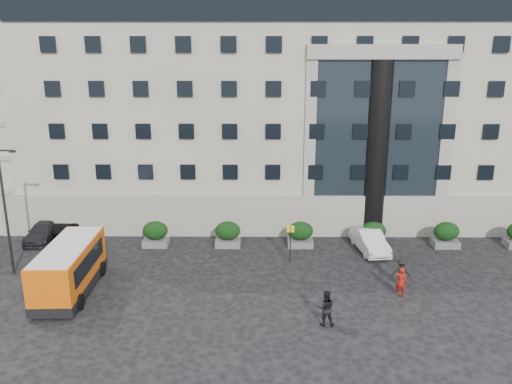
% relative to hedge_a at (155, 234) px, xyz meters
% --- Properties ---
extents(ground, '(120.00, 120.00, 0.00)m').
position_rel_hedge_a_xyz_m(ground, '(4.00, -7.80, -0.93)').
color(ground, black).
rests_on(ground, ground).
extents(civic_building, '(44.00, 24.00, 18.00)m').
position_rel_hedge_a_xyz_m(civic_building, '(10.00, 14.20, 8.07)').
color(civic_building, gray).
rests_on(civic_building, ground).
extents(entrance_column, '(1.80, 1.80, 13.00)m').
position_rel_hedge_a_xyz_m(entrance_column, '(16.00, 2.50, 5.57)').
color(entrance_column, black).
rests_on(entrance_column, ground).
extents(apartment_far, '(13.00, 13.00, 22.00)m').
position_rel_hedge_a_xyz_m(apartment_far, '(-23.00, 30.20, 10.07)').
color(apartment_far, '#82614C').
rests_on(apartment_far, ground).
extents(hedge_a, '(1.80, 1.26, 1.84)m').
position_rel_hedge_a_xyz_m(hedge_a, '(0.00, 0.00, 0.00)').
color(hedge_a, '#535250').
rests_on(hedge_a, ground).
extents(hedge_b, '(1.80, 1.26, 1.84)m').
position_rel_hedge_a_xyz_m(hedge_b, '(5.20, 0.00, 0.00)').
color(hedge_b, '#535250').
rests_on(hedge_b, ground).
extents(hedge_c, '(1.80, 1.26, 1.84)m').
position_rel_hedge_a_xyz_m(hedge_c, '(10.40, 0.00, 0.00)').
color(hedge_c, '#535250').
rests_on(hedge_c, ground).
extents(hedge_d, '(1.80, 1.26, 1.84)m').
position_rel_hedge_a_xyz_m(hedge_d, '(15.60, 0.00, 0.00)').
color(hedge_d, '#535250').
rests_on(hedge_d, ground).
extents(hedge_e, '(1.80, 1.26, 1.84)m').
position_rel_hedge_a_xyz_m(hedge_e, '(20.80, 0.00, 0.00)').
color(hedge_e, '#535250').
rests_on(hedge_e, ground).
extents(street_lamp, '(1.16, 0.18, 8.00)m').
position_rel_hedge_a_xyz_m(street_lamp, '(-7.94, -4.80, 3.44)').
color(street_lamp, '#262628').
rests_on(street_lamp, ground).
extents(bus_stop_sign, '(0.50, 0.08, 2.52)m').
position_rel_hedge_a_xyz_m(bus_stop_sign, '(9.50, -2.80, 0.80)').
color(bus_stop_sign, '#262628').
rests_on(bus_stop_sign, ground).
extents(minibus, '(2.79, 6.91, 2.85)m').
position_rel_hedge_a_xyz_m(minibus, '(-3.42, -7.29, 0.65)').
color(minibus, '#DC5A0A').
rests_on(minibus, ground).
extents(red_truck, '(2.65, 4.94, 2.55)m').
position_rel_hedge_a_xyz_m(red_truck, '(-11.77, 10.55, 0.38)').
color(red_truck, maroon).
rests_on(red_truck, ground).
extents(parked_car_c, '(1.98, 4.46, 1.27)m').
position_rel_hedge_a_xyz_m(parked_car_c, '(-8.64, 1.16, -0.29)').
color(parked_car_c, black).
rests_on(parked_car_c, ground).
extents(parked_car_d, '(2.69, 5.62, 1.54)m').
position_rel_hedge_a_xyz_m(parked_car_d, '(-7.50, 3.54, -0.16)').
color(parked_car_d, black).
rests_on(parked_car_d, ground).
extents(white_taxi, '(2.19, 4.76, 1.51)m').
position_rel_hedge_a_xyz_m(white_taxi, '(15.18, -0.83, -0.17)').
color(white_taxi, silver).
rests_on(white_taxi, ground).
extents(pedestrian_a, '(0.74, 0.61, 1.74)m').
position_rel_hedge_a_xyz_m(pedestrian_a, '(15.50, -7.67, -0.06)').
color(pedestrian_a, maroon).
rests_on(pedestrian_a, ground).
extents(pedestrian_b, '(0.97, 0.79, 1.90)m').
position_rel_hedge_a_xyz_m(pedestrian_b, '(10.83, -10.88, 0.02)').
color(pedestrian_b, black).
rests_on(pedestrian_b, ground).
extents(pedestrian_c, '(1.18, 0.83, 1.67)m').
position_rel_hedge_a_xyz_m(pedestrian_c, '(15.91, -6.22, -0.10)').
color(pedestrian_c, black).
rests_on(pedestrian_c, ground).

